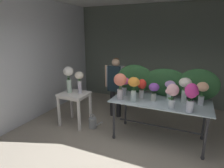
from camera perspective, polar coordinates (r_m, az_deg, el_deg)
The scene contains 20 objects.
ground_plane at distance 4.67m, azimuth 8.29°, elevation -12.09°, with size 8.16×8.16×0.00m, color #9E9384.
wall_back at distance 6.00m, azimuth 13.73°, elevation 8.61°, with size 5.24×0.12×2.97m, color slate.
wall_left at distance 5.48m, azimuth -18.66°, elevation 7.67°, with size 0.12×3.83×2.97m, color silver.
display_table_glass at distance 3.87m, azimuth 14.28°, elevation -6.73°, with size 1.88×0.90×0.85m.
side_table_white at distance 4.49m, azimuth -11.32°, elevation -4.16°, with size 0.63×0.57×0.78m.
florist at distance 4.76m, azimuth 1.10°, elevation 0.78°, with size 0.59×0.24×1.54m.
foliage_backdrop at distance 4.04m, azimuth 16.56°, elevation 0.53°, with size 2.07×0.31×0.63m.
vase_violet_stock at distance 3.72m, azimuth 12.52°, elevation -1.65°, with size 0.21×0.21×0.36m.
vase_blush_freesia at distance 3.42m, azimuth 17.82°, elevation -2.68°, with size 0.23×0.21×0.45m.
vase_sunset_ranunculus at distance 3.61m, azimuth 6.60°, elevation -0.43°, with size 0.24×0.23×0.48m.
vase_peach_peonies at distance 3.80m, azimuth 25.62°, elevation -1.72°, with size 0.21×0.20×0.43m.
vase_lilac_anemones at distance 3.87m, azimuth 17.20°, elevation -1.16°, with size 0.23×0.21×0.39m.
vase_scarlet_tulips at distance 3.83m, azimuth 9.00°, elevation -0.81°, with size 0.18×0.18×0.40m.
vase_coral_hydrangea at distance 3.69m, azimuth 2.43°, elevation 0.41°, with size 0.25×0.25×0.53m.
vase_magenta_roses at distance 3.37m, azimuth 22.86°, elevation -3.11°, with size 0.23×0.21×0.50m.
vase_ivory_dahlias at distance 3.78m, azimuth 21.25°, elevation -0.70°, with size 0.23×0.23×0.49m.
vase_fuchsia_lilies at distance 3.97m, azimuth 3.75°, elevation 0.07°, with size 0.22×0.21×0.39m.
vase_white_roses_tall at distance 4.42m, azimuth -12.99°, elevation 2.23°, with size 0.23×0.23×0.61m.
vase_cream_lisianthus_tall at distance 4.34m, azimuth -9.81°, elevation 1.28°, with size 0.21×0.21×0.50m.
watering_can at distance 4.45m, azimuth -5.81°, elevation -11.56°, with size 0.35×0.18×0.34m.
Camera 1 is at (1.06, -2.16, 2.12)m, focal length 30.19 mm.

